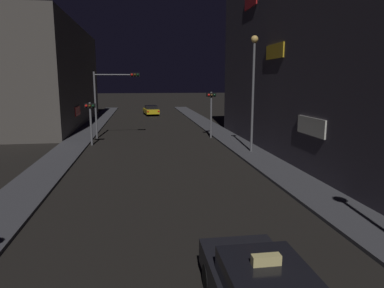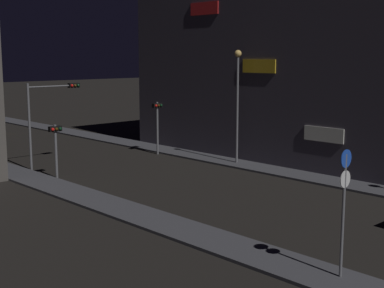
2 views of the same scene
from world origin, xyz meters
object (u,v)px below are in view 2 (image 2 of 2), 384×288
traffic_light_overhead (48,107)px  traffic_light_right_kerb (157,117)px  sign_pole_left (344,201)px  traffic_light_left_kerb (56,140)px  street_lamp_far_block (238,90)px

traffic_light_overhead → traffic_light_right_kerb: 8.56m
traffic_light_overhead → sign_pole_left: size_ratio=1.31×
traffic_light_left_kerb → sign_pole_left: bearing=-92.9°
traffic_light_overhead → sign_pole_left: (-2.42, -23.54, -1.30)m
traffic_light_right_kerb → sign_pole_left: size_ratio=0.92×
traffic_light_overhead → sign_pole_left: traffic_light_overhead is taller
traffic_light_overhead → sign_pole_left: bearing=-95.9°
street_lamp_far_block → sign_pole_left: bearing=-128.1°
traffic_light_right_kerb → sign_pole_left: sign_pole_left is taller
traffic_light_overhead → traffic_light_left_kerb: (-1.39, -3.27, -1.65)m
traffic_light_overhead → street_lamp_far_block: (9.82, -7.91, 1.09)m
sign_pole_left → traffic_light_right_kerb: bearing=64.2°
traffic_light_overhead → traffic_light_left_kerb: size_ratio=1.72×
traffic_light_right_kerb → street_lamp_far_block: 7.27m
traffic_light_left_kerb → traffic_light_right_kerb: size_ratio=0.83×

